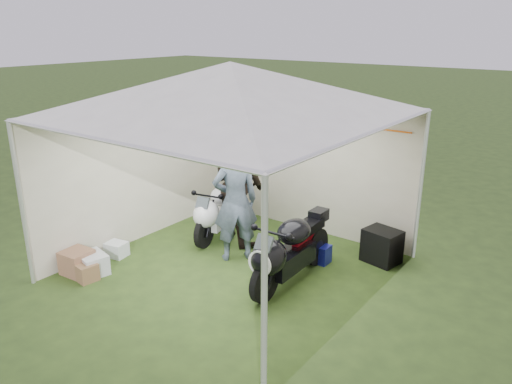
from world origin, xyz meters
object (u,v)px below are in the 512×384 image
Objects in this scene: canopy_tent at (232,94)px; motorcycle_white at (219,209)px; crate_1 at (77,262)px; crate_0 at (93,264)px; crate_2 at (117,249)px; motorcycle_black at (288,250)px; equipment_box at (382,246)px; person_blue_jacket at (235,201)px; person_dark_jacket at (239,184)px; crate_3 at (85,271)px; paddock_stand at (318,253)px.

motorcycle_white is at bearing 140.75° from canopy_tent.
crate_0 is at bearing 35.99° from crate_1.
crate_0 is (-0.59, -2.15, -0.34)m from motorcycle_white.
motorcycle_black is at bearing 17.78° from crate_2.
crate_1 is (-3.41, -3.00, -0.08)m from equipment_box.
motorcycle_white is at bearing -84.75° from person_blue_jacket.
motorcycle_black is 0.96× the size of person_dark_jacket.
crate_1 is (-1.75, -1.48, -2.40)m from canopy_tent.
person_blue_jacket is 2.47m from crate_1.
motorcycle_black is at bearing 33.68° from crate_3.
paddock_stand is 3.57m from crate_1.
person_blue_jacket is 2.05m from crate_2.
motorcycle_white is at bearing 77.24° from crate_3.
crate_1 is 1.26× the size of crate_2.
canopy_tent is 3.23m from equipment_box.
paddock_stand is at bearing 159.87° from person_blue_jacket.
person_dark_jacket is at bearing -164.08° from equipment_box.
crate_3 is at bearing -71.11° from crate_0.
crate_0 reaches higher than crate_2.
paddock_stand is (-0.02, 0.87, -0.39)m from motorcycle_black.
crate_0 is at bearing -117.84° from motorcycle_white.
canopy_tent is 2.44m from motorcycle_white.
motorcycle_white is 3.37× the size of equipment_box.
paddock_stand is (1.85, 0.14, -0.34)m from motorcycle_white.
paddock_stand is at bearing -143.62° from equipment_box.
person_blue_jacket is at bearing 54.38° from crate_3.
motorcycle_white is (-0.98, 0.80, -2.09)m from canopy_tent.
motorcycle_black is at bearing -88.80° from paddock_stand.
canopy_tent reaches higher than equipment_box.
crate_2 is at bearing 107.63° from crate_0.
crate_3 is (-2.38, -2.47, -0.02)m from paddock_stand.
crate_0 is at bearing -1.09° from person_blue_jacket.
person_blue_jacket is 3.63× the size of equipment_box.
paddock_stand is 0.72× the size of equipment_box.
motorcycle_black reaches higher than crate_3.
person_dark_jacket is at bearing -177.41° from paddock_stand.
equipment_box is at bearing 33.96° from crate_2.
motorcycle_white is 2.41m from crate_3.
equipment_box reaches higher than paddock_stand.
paddock_stand is 1.21× the size of crate_2.
crate_1 is at bearing -150.81° from motorcycle_black.
crate_1 is at bearing -2.43° from person_blue_jacket.
crate_1 is 0.25m from crate_3.
crate_2 is 0.79m from crate_3.
motorcycle_white is 0.91× the size of motorcycle_black.
motorcycle_white is 2.01m from motorcycle_black.
motorcycle_black is at bearing -117.86° from equipment_box.
paddock_stand is at bearing 42.69° from crate_1.
crate_0 is at bearing 81.77° from person_dark_jacket.
person_blue_jacket is at bearing 48.85° from crate_1.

